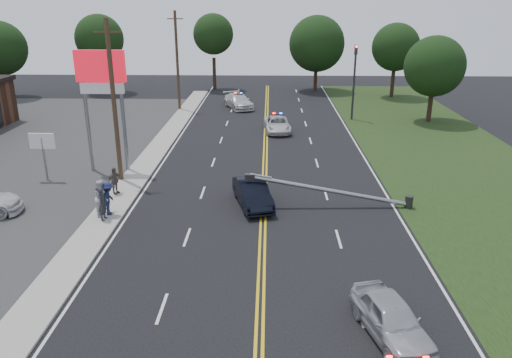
{
  "coord_description": "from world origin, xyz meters",
  "views": [
    {
      "loc": [
        0.27,
        -17.9,
        10.93
      ],
      "look_at": [
        -0.42,
        7.8,
        1.7
      ],
      "focal_mm": 35.0,
      "sensor_mm": 36.0,
      "label": 1
    }
  ],
  "objects_px": {
    "fallen_streetlight": "(339,192)",
    "bystander_b": "(102,198)",
    "small_sign": "(43,145)",
    "emergency_b": "(238,101)",
    "bystander_c": "(109,199)",
    "traffic_signal": "(354,76)",
    "bystander_a": "(103,204)",
    "pylon_sign": "(102,82)",
    "utility_pole_mid": "(114,102)",
    "utility_pole_far": "(177,61)",
    "waiting_sedan": "(391,318)",
    "crashed_sedan": "(253,193)",
    "bystander_d": "(115,181)",
    "emergency_a": "(277,125)"
  },
  "relations": [
    {
      "from": "waiting_sedan",
      "to": "bystander_b",
      "type": "xyz_separation_m",
      "value": [
        -13.04,
        9.71,
        0.41
      ]
    },
    {
      "from": "utility_pole_far",
      "to": "emergency_b",
      "type": "distance_m",
      "value": 7.6
    },
    {
      "from": "fallen_streetlight",
      "to": "bystander_c",
      "type": "distance_m",
      "value": 12.5
    },
    {
      "from": "fallen_streetlight",
      "to": "bystander_b",
      "type": "distance_m",
      "value": 12.83
    },
    {
      "from": "pylon_sign",
      "to": "utility_pole_mid",
      "type": "distance_m",
      "value": 2.55
    },
    {
      "from": "small_sign",
      "to": "emergency_b",
      "type": "xyz_separation_m",
      "value": [
        10.96,
        23.06,
        -1.58
      ]
    },
    {
      "from": "fallen_streetlight",
      "to": "bystander_d",
      "type": "bearing_deg",
      "value": 173.75
    },
    {
      "from": "emergency_b",
      "to": "bystander_a",
      "type": "distance_m",
      "value": 29.8
    },
    {
      "from": "traffic_signal",
      "to": "bystander_a",
      "type": "relative_size",
      "value": 3.97
    },
    {
      "from": "pylon_sign",
      "to": "bystander_a",
      "type": "xyz_separation_m",
      "value": [
        2.18,
        -8.27,
        -4.99
      ]
    },
    {
      "from": "small_sign",
      "to": "utility_pole_mid",
      "type": "bearing_deg",
      "value": 0.0
    },
    {
      "from": "fallen_streetlight",
      "to": "bystander_c",
      "type": "relative_size",
      "value": 5.16
    },
    {
      "from": "pylon_sign",
      "to": "bystander_b",
      "type": "relative_size",
      "value": 4.07
    },
    {
      "from": "pylon_sign",
      "to": "crashed_sedan",
      "type": "relative_size",
      "value": 1.81
    },
    {
      "from": "small_sign",
      "to": "crashed_sedan",
      "type": "bearing_deg",
      "value": -16.07
    },
    {
      "from": "small_sign",
      "to": "pylon_sign",
      "type": "bearing_deg",
      "value": 29.74
    },
    {
      "from": "bystander_a",
      "to": "bystander_c",
      "type": "xyz_separation_m",
      "value": [
        0.11,
        0.67,
        0.02
      ]
    },
    {
      "from": "small_sign",
      "to": "emergency_a",
      "type": "bearing_deg",
      "value": 40.91
    },
    {
      "from": "bystander_d",
      "to": "bystander_a",
      "type": "bearing_deg",
      "value": -143.51
    },
    {
      "from": "bystander_c",
      "to": "traffic_signal",
      "type": "bearing_deg",
      "value": -38.84
    },
    {
      "from": "emergency_b",
      "to": "bystander_c",
      "type": "relative_size",
      "value": 2.87
    },
    {
      "from": "bystander_b",
      "to": "waiting_sedan",
      "type": "bearing_deg",
      "value": -125.27
    },
    {
      "from": "pylon_sign",
      "to": "utility_pole_far",
      "type": "distance_m",
      "value": 20.06
    },
    {
      "from": "crashed_sedan",
      "to": "bystander_b",
      "type": "height_order",
      "value": "bystander_b"
    },
    {
      "from": "emergency_b",
      "to": "bystander_d",
      "type": "bearing_deg",
      "value": -124.59
    },
    {
      "from": "utility_pole_far",
      "to": "bystander_b",
      "type": "bearing_deg",
      "value": -88.61
    },
    {
      "from": "utility_pole_far",
      "to": "bystander_c",
      "type": "distance_m",
      "value": 27.91
    },
    {
      "from": "waiting_sedan",
      "to": "bystander_a",
      "type": "xyz_separation_m",
      "value": [
        -12.83,
        9.11,
        0.31
      ]
    },
    {
      "from": "bystander_a",
      "to": "fallen_streetlight",
      "type": "bearing_deg",
      "value": -75.15
    },
    {
      "from": "fallen_streetlight",
      "to": "bystander_c",
      "type": "bearing_deg",
      "value": -172.65
    },
    {
      "from": "waiting_sedan",
      "to": "crashed_sedan",
      "type": "bearing_deg",
      "value": 99.41
    },
    {
      "from": "utility_pole_mid",
      "to": "utility_pole_far",
      "type": "bearing_deg",
      "value": 90.0
    },
    {
      "from": "emergency_b",
      "to": "pylon_sign",
      "type": "bearing_deg",
      "value": -131.44
    },
    {
      "from": "bystander_a",
      "to": "bystander_d",
      "type": "bearing_deg",
      "value": 11.91
    },
    {
      "from": "fallen_streetlight",
      "to": "bystander_b",
      "type": "bearing_deg",
      "value": -172.52
    },
    {
      "from": "pylon_sign",
      "to": "bystander_a",
      "type": "distance_m",
      "value": 9.9
    },
    {
      "from": "small_sign",
      "to": "bystander_a",
      "type": "distance_m",
      "value": 8.56
    },
    {
      "from": "utility_pole_mid",
      "to": "emergency_b",
      "type": "height_order",
      "value": "utility_pole_mid"
    },
    {
      "from": "crashed_sedan",
      "to": "bystander_c",
      "type": "bearing_deg",
      "value": 178.24
    },
    {
      "from": "emergency_a",
      "to": "bystander_a",
      "type": "distance_m",
      "value": 21.39
    },
    {
      "from": "small_sign",
      "to": "traffic_signal",
      "type": "bearing_deg",
      "value": 38.9
    },
    {
      "from": "waiting_sedan",
      "to": "traffic_signal",
      "type": "bearing_deg",
      "value": 68.94
    },
    {
      "from": "bystander_a",
      "to": "traffic_signal",
      "type": "bearing_deg",
      "value": -29.84
    },
    {
      "from": "bystander_c",
      "to": "small_sign",
      "type": "bearing_deg",
      "value": 42.11
    },
    {
      "from": "bystander_d",
      "to": "small_sign",
      "type": "bearing_deg",
      "value": 92.79
    },
    {
      "from": "pylon_sign",
      "to": "bystander_d",
      "type": "relative_size",
      "value": 4.9
    },
    {
      "from": "traffic_signal",
      "to": "bystander_a",
      "type": "height_order",
      "value": "traffic_signal"
    },
    {
      "from": "bystander_d",
      "to": "bystander_b",
      "type": "bearing_deg",
      "value": -145.95
    },
    {
      "from": "bystander_a",
      "to": "bystander_b",
      "type": "distance_m",
      "value": 0.64
    },
    {
      "from": "pylon_sign",
      "to": "small_sign",
      "type": "bearing_deg",
      "value": -150.26
    }
  ]
}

